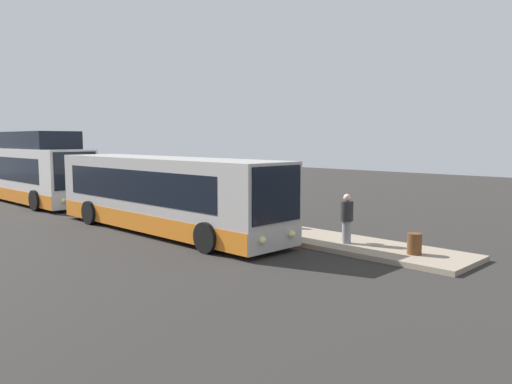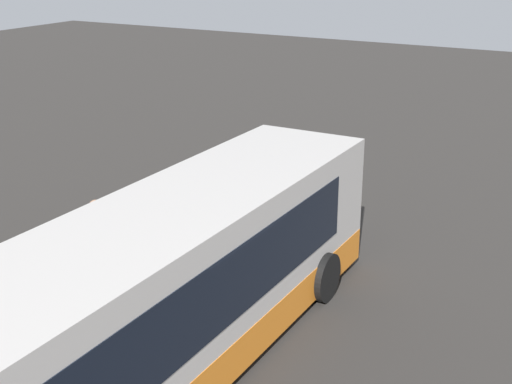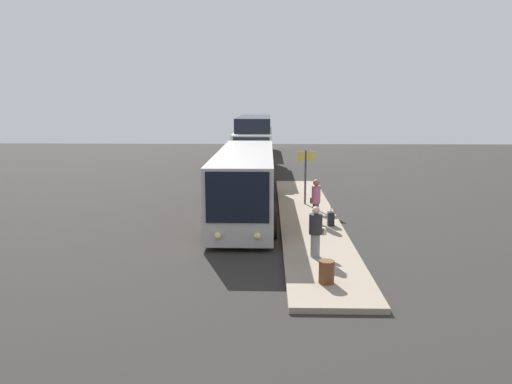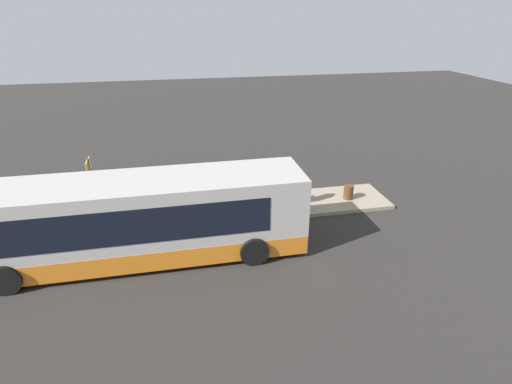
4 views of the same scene
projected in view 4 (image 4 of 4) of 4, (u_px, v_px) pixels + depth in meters
name	position (u px, v px, depth m)	size (l,w,h in m)	color
ground	(166.00, 254.00, 14.56)	(80.00, 80.00, 0.00)	#2B2826
platform	(166.00, 216.00, 17.07)	(20.00, 2.53, 0.17)	gray
bus_lead	(128.00, 222.00, 13.74)	(12.31, 2.79, 2.97)	#B2ADA8
passenger_boarding	(299.00, 186.00, 17.53)	(0.66, 0.69, 1.69)	gray
passenger_waiting	(191.00, 188.00, 17.00)	(0.60, 0.45, 1.85)	#4C476B
suitcase	(202.00, 197.00, 17.92)	(0.33, 0.27, 0.80)	black
sign_post	(91.00, 181.00, 15.84)	(0.10, 0.87, 2.69)	#4C4C51
trash_bin	(348.00, 192.00, 18.30)	(0.44, 0.44, 0.65)	#593319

